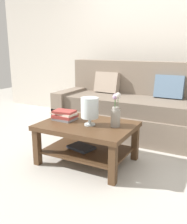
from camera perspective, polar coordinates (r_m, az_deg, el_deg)
ground_plane at (r=3.17m, az=3.25°, el=-9.03°), size 10.00×10.00×0.00m
back_wall at (r=4.47m, az=12.78°, el=15.19°), size 6.40×0.12×2.70m
couch at (r=3.78m, az=9.17°, el=0.50°), size 2.28×0.90×1.06m
coffee_table at (r=2.81m, az=-1.48°, el=-5.09°), size 1.02×0.74×0.45m
book_stack_main at (r=2.93m, az=-6.60°, el=-0.71°), size 0.31×0.22×0.11m
glass_hurricane_vase at (r=2.68m, az=-0.86°, el=0.81°), size 0.19×0.19×0.30m
flower_pitcher at (r=2.64m, az=5.04°, el=-0.31°), size 0.11×0.10×0.37m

